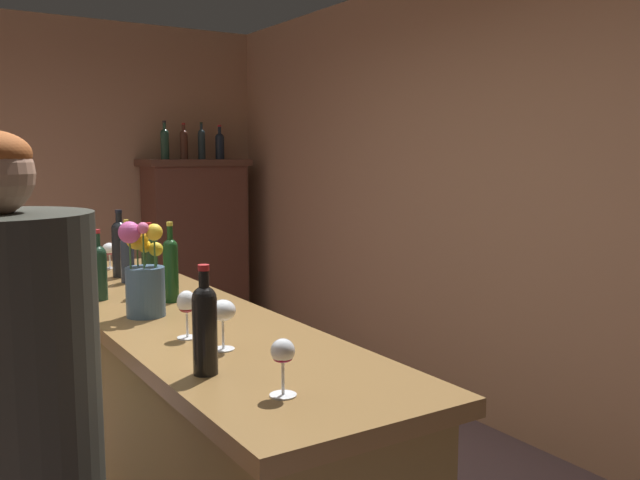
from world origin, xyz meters
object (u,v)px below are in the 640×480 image
wine_bottle_rose (127,256)px  wine_glass_rear (283,355)px  wine_bottle_pinot (120,246)px  display_bottle_left (165,142)px  display_bottle_center (202,143)px  wine_bottle_riesling (205,325)px  wine_glass_front (110,250)px  wine_glass_mid (187,305)px  wine_glass_spare (223,312)px  wine_bottle_merlot (98,270)px  bar_counter (175,433)px  flower_arrangement (144,275)px  wine_bottle_syrah (150,262)px  display_bottle_midleft (184,143)px  cheese_plate (69,278)px  display_cabinet (196,244)px  display_bottle_midright (220,144)px  wine_bottle_malbec (171,267)px

wine_bottle_rose → wine_glass_rear: size_ratio=2.03×
wine_bottle_pinot → display_bottle_left: display_bottle_left is taller
wine_bottle_pinot → display_bottle_center: size_ratio=1.02×
wine_bottle_pinot → wine_bottle_riesling: 1.63m
wine_glass_front → display_bottle_left: bearing=63.0°
wine_bottle_pinot → wine_glass_mid: wine_bottle_pinot is taller
wine_glass_front → wine_glass_spare: wine_glass_spare is taller
display_bottle_left → display_bottle_center: 0.34m
wine_bottle_merlot → wine_glass_spare: (0.13, -0.94, -0.01)m
bar_counter → wine_bottle_rose: (0.02, 0.64, 0.63)m
flower_arrangement → display_bottle_center: size_ratio=1.10×
wine_bottle_syrah → wine_bottle_riesling: bearing=-101.1°
wine_bottle_pinot → display_bottle_center: 2.80m
wine_bottle_pinot → wine_bottle_riesling: wine_bottle_pinot is taller
wine_bottle_pinot → wine_bottle_syrah: (-0.02, -0.50, -0.01)m
bar_counter → wine_glass_rear: size_ratio=18.45×
bar_counter → wine_glass_front: size_ratio=19.58×
wine_bottle_syrah → wine_glass_rear: 1.39m
wine_bottle_rose → flower_arrangement: flower_arrangement is taller
wine_bottle_merlot → display_bottle_midleft: display_bottle_midleft is taller
wine_bottle_syrah → display_bottle_center: size_ratio=0.96×
wine_bottle_merlot → wine_glass_rear: bearing=-86.3°
wine_bottle_pinot → cheese_plate: wine_bottle_pinot is taller
wine_bottle_riesling → display_bottle_center: display_bottle_center is taller
wine_bottle_riesling → display_bottle_center: size_ratio=0.93×
display_bottle_midleft → display_cabinet: bearing=0.0°
bar_counter → wine_bottle_merlot: 0.74m
display_bottle_left → display_cabinet: bearing=0.0°
wine_bottle_pinot → flower_arrangement: size_ratio=0.92×
wine_bottle_rose → display_bottle_center: size_ratio=0.91×
wine_bottle_syrah → cheese_plate: bearing=110.7°
wine_glass_mid → display_bottle_left: 3.85m
wine_bottle_riesling → display_bottle_left: size_ratio=0.92×
wine_bottle_rose → display_bottle_center: (1.44, 2.52, 0.58)m
wine_bottle_rose → display_bottle_midright: (1.61, 2.52, 0.57)m
display_bottle_center → wine_glass_spare: bearing=-111.9°
wine_bottle_pinot → display_bottle_midright: size_ratio=1.09×
wine_bottle_malbec → wine_glass_mid: bearing=-105.2°
wine_glass_front → wine_glass_rear: 2.16m
wine_bottle_rose → cheese_plate: wine_bottle_rose is taller
bar_counter → wine_bottle_merlot: wine_bottle_merlot is taller
wine_bottle_syrah → display_bottle_center: display_bottle_center is taller
wine_bottle_syrah → wine_bottle_malbec: 0.19m
wine_bottle_merlot → display_bottle_midright: 3.42m
wine_glass_front → display_bottle_left: 2.41m
wine_glass_front → cheese_plate: bearing=-141.7°
wine_glass_mid → wine_bottle_rose: bearing=83.2°
wine_bottle_rose → wine_bottle_malbec: wine_bottle_malbec is taller
wine_glass_rear → wine_glass_mid: bearing=90.2°
display_bottle_left → display_bottle_midright: display_bottle_left is taller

